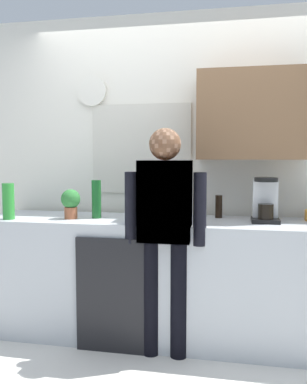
{
  "coord_description": "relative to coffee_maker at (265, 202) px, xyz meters",
  "views": [
    {
      "loc": [
        0.46,
        -2.75,
        1.4
      ],
      "look_at": [
        -0.13,
        0.25,
        1.14
      ],
      "focal_mm": 38.13,
      "sensor_mm": 36.0,
      "label": 1
    }
  ],
  "objects": [
    {
      "name": "potted_plant",
      "position": [
        -1.48,
        -0.13,
        -0.01
      ],
      "size": [
        0.15,
        0.15,
        0.23
      ],
      "color": "#9E5638",
      "rests_on": "kitchen_counter"
    },
    {
      "name": "bottle_dark_sauce",
      "position": [
        -0.35,
        0.14,
        -0.06
      ],
      "size": [
        0.06,
        0.06,
        0.18
      ],
      "primitive_type": "cylinder",
      "color": "black",
      "rests_on": "kitchen_counter"
    },
    {
      "name": "kitchen_counter",
      "position": [
        -0.7,
        -0.05,
        -0.61
      ],
      "size": [
        2.95,
        0.64,
        0.92
      ],
      "primitive_type": "cube",
      "color": "#B2B7BC",
      "rests_on": "ground_plane"
    },
    {
      "name": "dishwasher_panel",
      "position": [
        -1.06,
        -0.38,
        -0.65
      ],
      "size": [
        0.56,
        0.02,
        0.83
      ],
      "primitive_type": "cube",
      "color": "black",
      "rests_on": "ground_plane"
    },
    {
      "name": "bottle_clear_soda",
      "position": [
        -1.93,
        -0.25,
        -0.01
      ],
      "size": [
        0.09,
        0.09,
        0.28
      ],
      "primitive_type": "cylinder",
      "color": "#2D8C33",
      "rests_on": "kitchen_counter"
    },
    {
      "name": "cup_white_mug",
      "position": [
        -0.68,
        0.07,
        -0.1
      ],
      "size": [
        0.08,
        0.08,
        0.1
      ],
      "primitive_type": "cylinder",
      "color": "white",
      "rests_on": "kitchen_counter"
    },
    {
      "name": "person_at_sink",
      "position": [
        -0.7,
        -0.35,
        -0.12
      ],
      "size": [
        0.57,
        0.22,
        1.6
      ],
      "rotation": [
        0.0,
        0.0,
        -0.02
      ],
      "color": "#3F4766",
      "rests_on": "ground_plane"
    },
    {
      "name": "bottle_green_wine",
      "position": [
        -1.29,
        -0.06,
        0.0
      ],
      "size": [
        0.07,
        0.07,
        0.3
      ],
      "primitive_type": "cylinder",
      "color": "#195923",
      "rests_on": "kitchen_counter"
    },
    {
      "name": "person_guest",
      "position": [
        -0.7,
        -0.35,
        -0.12
      ],
      "size": [
        0.57,
        0.22,
        1.6
      ],
      "rotation": [
        0.0,
        0.0,
        3.53
      ],
      "color": "black",
      "rests_on": "ground_plane"
    },
    {
      "name": "ground_plane",
      "position": [
        -0.7,
        -0.35,
        -1.07
      ],
      "size": [
        8.0,
        8.0,
        0.0
      ],
      "primitive_type": "plane",
      "color": "silver"
    },
    {
      "name": "cup_blue_mug",
      "position": [
        -0.96,
        -0.26,
        -0.1
      ],
      "size": [
        0.08,
        0.08,
        0.1
      ],
      "primitive_type": "cylinder",
      "color": "#3351B2",
      "rests_on": "kitchen_counter"
    },
    {
      "name": "back_wall_assembly",
      "position": [
        -0.62,
        0.35,
        0.29
      ],
      "size": [
        4.55,
        0.42,
        2.6
      ],
      "color": "silver",
      "rests_on": "ground_plane"
    },
    {
      "name": "coffee_maker",
      "position": [
        0.0,
        0.0,
        0.0
      ],
      "size": [
        0.2,
        0.2,
        0.33
      ],
      "color": "black",
      "rests_on": "kitchen_counter"
    }
  ]
}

